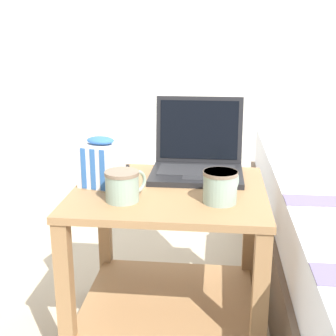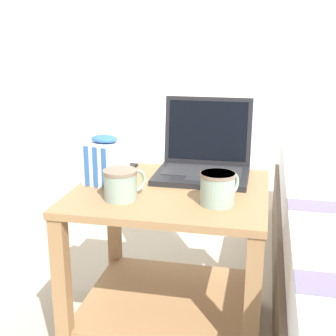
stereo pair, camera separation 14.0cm
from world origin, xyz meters
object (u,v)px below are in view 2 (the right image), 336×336
at_px(cell_phone, 123,169).
at_px(snack_bag, 105,161).
at_px(mug_front_right, 121,183).
at_px(mug_front_left, 218,187).
at_px(laptop, 204,160).

bearing_deg(cell_phone, snack_bag, -94.47).
bearing_deg(mug_front_right, mug_front_left, 3.38).
relative_size(laptop, mug_front_right, 2.57).
xyz_separation_m(mug_front_right, cell_phone, (-0.08, 0.28, -0.05)).
bearing_deg(cell_phone, mug_front_left, -35.73).
relative_size(mug_front_left, snack_bag, 0.79).
height_order(mug_front_left, mug_front_right, mug_front_left).
bearing_deg(snack_bag, mug_front_left, -16.97).
xyz_separation_m(laptop, mug_front_right, (-0.20, -0.29, -0.00)).
distance_m(mug_front_left, snack_bag, 0.40).
bearing_deg(snack_bag, laptop, 28.66).
height_order(mug_front_left, cell_phone, mug_front_left).
distance_m(mug_front_left, mug_front_right, 0.28).
height_order(mug_front_left, snack_bag, snack_bag).
relative_size(mug_front_left, mug_front_right, 1.05).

